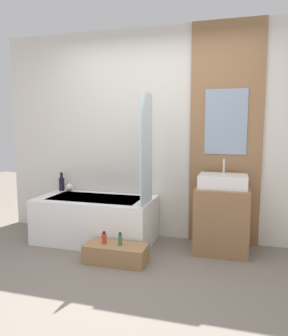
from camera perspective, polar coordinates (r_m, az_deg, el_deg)
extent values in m
plane|color=slate|center=(2.97, -5.40, -21.09)|extent=(12.00, 12.00, 0.00)
cube|color=silver|center=(4.12, 2.50, 5.81)|extent=(4.20, 0.06, 2.60)
cube|color=#8E6642|center=(3.96, 14.01, 5.53)|extent=(0.83, 0.03, 2.60)
cube|color=#8C9EB2|center=(3.93, 14.07, 7.80)|extent=(0.48, 0.01, 0.75)
cube|color=white|center=(4.11, -8.39, -8.84)|extent=(1.42, 0.74, 0.54)
cube|color=silver|center=(4.04, -8.46, -5.20)|extent=(1.10, 0.52, 0.01)
cube|color=silver|center=(3.60, 0.39, 3.29)|extent=(0.01, 0.45, 1.23)
cube|color=#997047|center=(3.52, -4.92, -14.62)|extent=(0.65, 0.29, 0.19)
cube|color=#8E6642|center=(3.82, 13.40, -8.73)|extent=(0.59, 0.52, 0.73)
cube|color=white|center=(3.73, 13.60, -2.24)|extent=(0.52, 0.37, 0.14)
cylinder|color=silver|center=(3.80, 13.74, 0.32)|extent=(0.02, 0.02, 0.17)
cylinder|color=black|center=(4.55, -14.14, -2.76)|extent=(0.07, 0.07, 0.17)
cylinder|color=black|center=(4.53, -14.19, -1.24)|extent=(0.04, 0.04, 0.07)
sphere|color=silver|center=(4.49, -12.88, -3.33)|extent=(0.10, 0.10, 0.10)
cylinder|color=red|center=(3.51, -6.96, -12.09)|extent=(0.05, 0.05, 0.11)
cylinder|color=black|center=(3.49, -6.98, -11.10)|extent=(0.03, 0.03, 0.02)
cylinder|color=#38704C|center=(3.45, -4.18, -12.38)|extent=(0.04, 0.04, 0.11)
cylinder|color=black|center=(3.43, -4.19, -11.32)|extent=(0.02, 0.02, 0.02)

